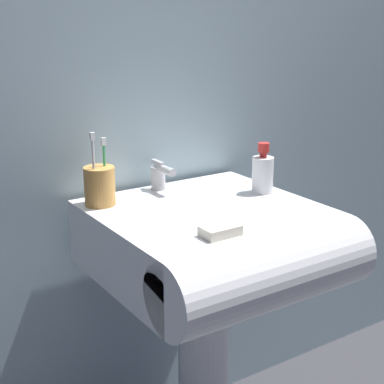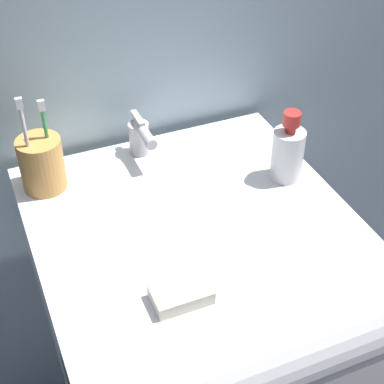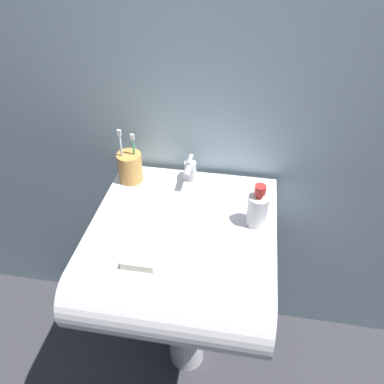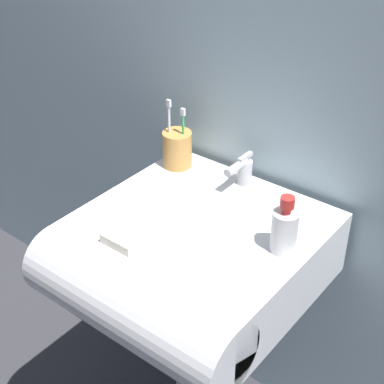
# 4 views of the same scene
# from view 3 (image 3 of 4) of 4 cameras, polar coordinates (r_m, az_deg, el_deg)

# --- Properties ---
(ground_plane) EXTENTS (6.00, 6.00, 0.00)m
(ground_plane) POSITION_cam_3_polar(r_m,az_deg,el_deg) (1.79, -0.80, -23.56)
(ground_plane) COLOR #38383D
(ground_plane) RESTS_ON ground
(wall_back) EXTENTS (5.00, 0.05, 2.40)m
(wall_back) POSITION_cam_3_polar(r_m,az_deg,el_deg) (1.18, 1.37, 19.70)
(wall_back) COLOR #9EB7C1
(wall_back) RESTS_ON ground
(sink_pedestal) EXTENTS (0.14, 0.14, 0.64)m
(sink_pedestal) POSITION_cam_3_polar(r_m,az_deg,el_deg) (1.52, -0.91, -18.01)
(sink_pedestal) COLOR white
(sink_pedestal) RESTS_ON ground
(sink_basin) EXTENTS (0.55, 0.59, 0.18)m
(sink_basin) POSITION_cam_3_polar(r_m,az_deg,el_deg) (1.15, -1.70, -9.67)
(sink_basin) COLOR white
(sink_basin) RESTS_ON sink_pedestal
(faucet) EXTENTS (0.04, 0.11, 0.08)m
(faucet) POSITION_cam_3_polar(r_m,az_deg,el_deg) (1.26, -0.34, 3.37)
(faucet) COLOR #B7B7BC
(faucet) RESTS_ON sink_basin
(toothbrush_cup) EXTENTS (0.08, 0.08, 0.20)m
(toothbrush_cup) POSITION_cam_3_polar(r_m,az_deg,el_deg) (1.28, -9.42, 3.81)
(toothbrush_cup) COLOR #D19347
(toothbrush_cup) RESTS_ON sink_basin
(soap_bottle) EXTENTS (0.06, 0.06, 0.14)m
(soap_bottle) POSITION_cam_3_polar(r_m,az_deg,el_deg) (1.10, 9.94, -2.58)
(soap_bottle) COLOR white
(soap_bottle) RESTS_ON sink_basin
(bar_soap) EXTENTS (0.09, 0.06, 0.02)m
(bar_soap) POSITION_cam_3_polar(r_m,az_deg,el_deg) (1.02, -8.04, -10.36)
(bar_soap) COLOR silver
(bar_soap) RESTS_ON sink_basin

